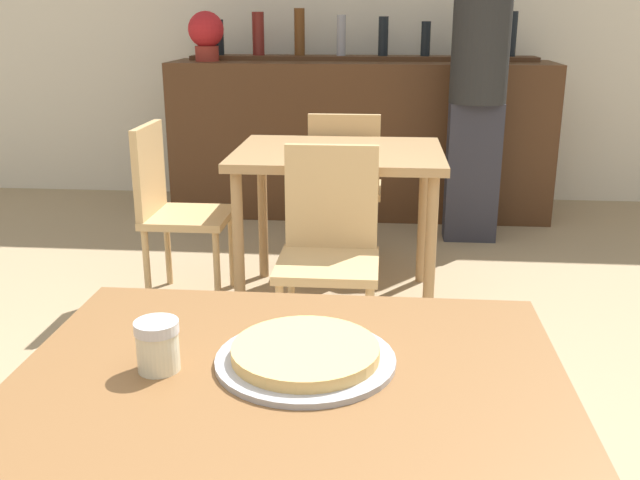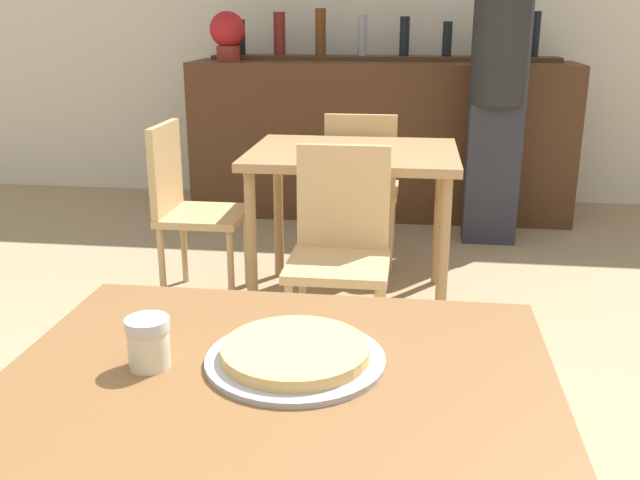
{
  "view_description": "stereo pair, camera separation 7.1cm",
  "coord_description": "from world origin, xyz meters",
  "px_view_note": "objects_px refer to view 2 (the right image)",
  "views": [
    {
      "loc": [
        0.16,
        -1.12,
        1.37
      ],
      "look_at": [
        0.01,
        0.55,
        0.83
      ],
      "focal_mm": 40.0,
      "sensor_mm": 36.0,
      "label": 1
    },
    {
      "loc": [
        0.23,
        -1.11,
        1.37
      ],
      "look_at": [
        0.01,
        0.55,
        0.83
      ],
      "focal_mm": 40.0,
      "sensor_mm": 36.0,
      "label": 2
    }
  ],
  "objects_px": {
    "chair_far_side_back": "(361,180)",
    "person_standing": "(499,83)",
    "chair_far_side_front": "(340,241)",
    "chair_far_side_left": "(187,200)",
    "cheese_shaker": "(149,342)",
    "pizza_tray": "(295,355)",
    "potted_plant": "(227,33)"
  },
  "relations": [
    {
      "from": "cheese_shaker",
      "to": "person_standing",
      "type": "relative_size",
      "value": 0.05
    },
    {
      "from": "pizza_tray",
      "to": "cheese_shaker",
      "type": "xyz_separation_m",
      "value": [
        -0.27,
        -0.05,
        0.03
      ]
    },
    {
      "from": "chair_far_side_front",
      "to": "chair_far_side_left",
      "type": "distance_m",
      "value": 0.98
    },
    {
      "from": "pizza_tray",
      "to": "potted_plant",
      "type": "xyz_separation_m",
      "value": [
        -1.08,
        3.71,
        0.49
      ]
    },
    {
      "from": "chair_far_side_back",
      "to": "person_standing",
      "type": "height_order",
      "value": "person_standing"
    },
    {
      "from": "chair_far_side_left",
      "to": "person_standing",
      "type": "bearing_deg",
      "value": -54.67
    },
    {
      "from": "person_standing",
      "to": "chair_far_side_back",
      "type": "bearing_deg",
      "value": -143.65
    },
    {
      "from": "cheese_shaker",
      "to": "person_standing",
      "type": "bearing_deg",
      "value": 73.41
    },
    {
      "from": "chair_far_side_front",
      "to": "person_standing",
      "type": "relative_size",
      "value": 0.48
    },
    {
      "from": "chair_far_side_front",
      "to": "pizza_tray",
      "type": "distance_m",
      "value": 1.53
    },
    {
      "from": "pizza_tray",
      "to": "cheese_shaker",
      "type": "relative_size",
      "value": 3.53
    },
    {
      "from": "chair_far_side_front",
      "to": "chair_far_side_back",
      "type": "relative_size",
      "value": 1.0
    },
    {
      "from": "chair_far_side_front",
      "to": "potted_plant",
      "type": "height_order",
      "value": "potted_plant"
    },
    {
      "from": "person_standing",
      "to": "potted_plant",
      "type": "relative_size",
      "value": 5.46
    },
    {
      "from": "chair_far_side_back",
      "to": "chair_far_side_left",
      "type": "relative_size",
      "value": 1.0
    },
    {
      "from": "chair_far_side_left",
      "to": "potted_plant",
      "type": "bearing_deg",
      "value": 6.76
    },
    {
      "from": "chair_far_side_front",
      "to": "chair_far_side_left",
      "type": "relative_size",
      "value": 1.0
    },
    {
      "from": "chair_far_side_front",
      "to": "pizza_tray",
      "type": "height_order",
      "value": "chair_far_side_front"
    },
    {
      "from": "chair_far_side_back",
      "to": "pizza_tray",
      "type": "bearing_deg",
      "value": 91.49
    },
    {
      "from": "chair_far_side_back",
      "to": "cheese_shaker",
      "type": "bearing_deg",
      "value": 85.7
    },
    {
      "from": "chair_far_side_left",
      "to": "pizza_tray",
      "type": "relative_size",
      "value": 2.52
    },
    {
      "from": "person_standing",
      "to": "potted_plant",
      "type": "height_order",
      "value": "person_standing"
    },
    {
      "from": "person_standing",
      "to": "potted_plant",
      "type": "xyz_separation_m",
      "value": [
        -1.77,
        0.53,
        0.26
      ]
    },
    {
      "from": "pizza_tray",
      "to": "person_standing",
      "type": "xyz_separation_m",
      "value": [
        0.69,
        3.18,
        0.23
      ]
    },
    {
      "from": "chair_far_side_back",
      "to": "pizza_tray",
      "type": "height_order",
      "value": "chair_far_side_back"
    },
    {
      "from": "cheese_shaker",
      "to": "chair_far_side_back",
      "type": "bearing_deg",
      "value": 85.7
    },
    {
      "from": "potted_plant",
      "to": "chair_far_side_front",
      "type": "bearing_deg",
      "value": -65.4
    },
    {
      "from": "cheese_shaker",
      "to": "person_standing",
      "type": "height_order",
      "value": "person_standing"
    },
    {
      "from": "cheese_shaker",
      "to": "pizza_tray",
      "type": "bearing_deg",
      "value": 10.63
    },
    {
      "from": "chair_far_side_left",
      "to": "potted_plant",
      "type": "distance_m",
      "value": 1.82
    },
    {
      "from": "chair_far_side_back",
      "to": "potted_plant",
      "type": "relative_size",
      "value": 2.64
    },
    {
      "from": "chair_far_side_front",
      "to": "cheese_shaker",
      "type": "relative_size",
      "value": 8.89
    }
  ]
}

